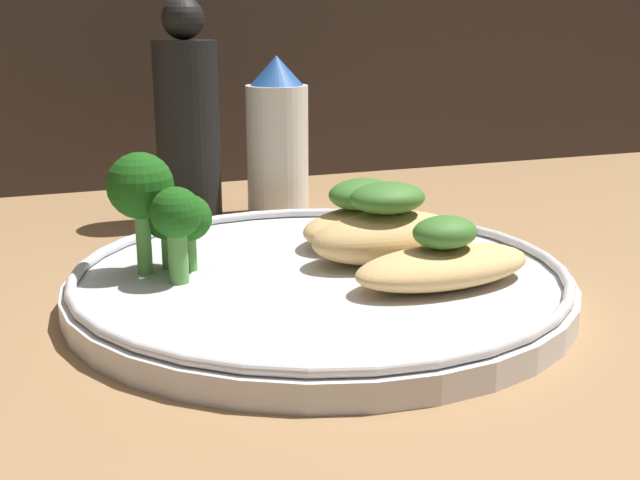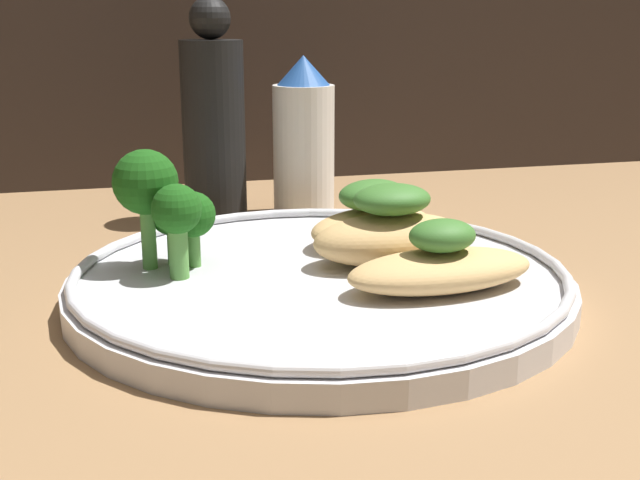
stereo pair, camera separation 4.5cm
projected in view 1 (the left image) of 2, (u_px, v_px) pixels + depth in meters
The scene contains 8 objects.
ground_plane at pixel (320, 306), 45.83cm from camera, with size 180.00×180.00×1.00cm, color #936D47.
plate at pixel (320, 281), 45.43cm from camera, with size 28.35×28.35×2.00cm.
grilled_meat_front at pixel (444, 262), 43.07cm from camera, with size 10.96×5.76×3.84cm.
grilled_meat_middle at pixel (387, 230), 47.12cm from camera, with size 9.70×5.39×4.78cm.
grilled_meat_back at pixel (362, 218), 51.27cm from camera, with size 10.33×8.32×4.15cm.
broccoli_bunch at pixel (161, 205), 44.29cm from camera, with size 5.71×5.50×6.93cm.
sauce_bottle at pixel (277, 141), 63.15cm from camera, with size 4.87×4.87×12.60cm.
pepper_grinder at pixel (187, 124), 60.33cm from camera, with size 4.80×4.80×16.91cm.
Camera 1 is at (-15.15, -40.39, 15.42)cm, focal length 45.00 mm.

